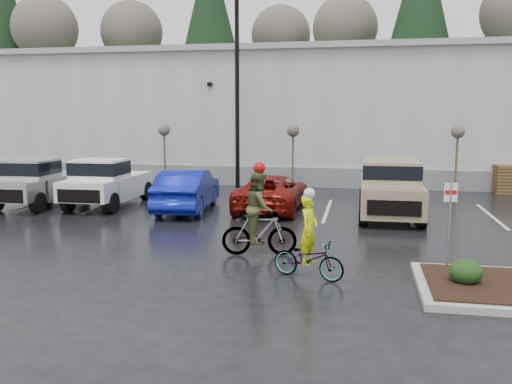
% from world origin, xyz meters
% --- Properties ---
extents(ground, '(120.00, 120.00, 0.00)m').
position_xyz_m(ground, '(0.00, 0.00, 0.00)').
color(ground, black).
rests_on(ground, ground).
extents(warehouse, '(60.50, 15.50, 7.20)m').
position_xyz_m(warehouse, '(0.00, 21.99, 3.65)').
color(warehouse, '#ABAEB0').
rests_on(warehouse, ground).
extents(wooded_ridge, '(80.00, 25.00, 6.00)m').
position_xyz_m(wooded_ridge, '(0.00, 45.00, 3.00)').
color(wooded_ridge, '#1E3E19').
rests_on(wooded_ridge, ground).
extents(lamppost, '(0.50, 1.00, 9.22)m').
position_xyz_m(lamppost, '(-4.00, 12.00, 5.69)').
color(lamppost, black).
rests_on(lamppost, ground).
extents(sapling_west, '(0.60, 0.60, 3.20)m').
position_xyz_m(sapling_west, '(-8.00, 13.00, 2.73)').
color(sapling_west, '#513620').
rests_on(sapling_west, ground).
extents(sapling_mid, '(0.60, 0.60, 3.20)m').
position_xyz_m(sapling_mid, '(-1.50, 13.00, 2.73)').
color(sapling_mid, '#513620').
rests_on(sapling_mid, ground).
extents(sapling_east, '(0.60, 0.60, 3.20)m').
position_xyz_m(sapling_east, '(6.00, 13.00, 2.73)').
color(sapling_east, '#513620').
rests_on(sapling_east, ground).
extents(pallet_stack_a, '(1.20, 1.20, 1.35)m').
position_xyz_m(pallet_stack_a, '(8.50, 14.00, 0.68)').
color(pallet_stack_a, '#513620').
rests_on(pallet_stack_a, ground).
extents(shrub_a, '(0.70, 0.70, 0.52)m').
position_xyz_m(shrub_a, '(4.00, -1.00, 0.41)').
color(shrub_a, '#143613').
rests_on(shrub_a, curb_island).
extents(fire_lane_sign, '(0.30, 0.05, 2.20)m').
position_xyz_m(fire_lane_sign, '(3.80, 0.20, 1.41)').
color(fire_lane_sign, gray).
rests_on(fire_lane_sign, ground).
extents(pickup_silver, '(2.10, 5.20, 1.96)m').
position_xyz_m(pickup_silver, '(-11.11, 7.13, 0.98)').
color(pickup_silver, '#B1B5BA').
rests_on(pickup_silver, ground).
extents(pickup_white, '(2.10, 5.20, 1.96)m').
position_xyz_m(pickup_white, '(-8.35, 7.62, 0.98)').
color(pickup_white, white).
rests_on(pickup_white, ground).
extents(car_blue, '(2.15, 5.01, 1.61)m').
position_xyz_m(car_blue, '(-4.84, 6.99, 0.80)').
color(car_blue, '#0D1792').
rests_on(car_blue, ground).
extents(car_red, '(2.43, 5.06, 1.39)m').
position_xyz_m(car_red, '(-1.64, 7.70, 0.70)').
color(car_red, maroon).
rests_on(car_red, ground).
extents(suv_tan, '(2.20, 5.10, 2.06)m').
position_xyz_m(suv_tan, '(2.81, 7.20, 1.03)').
color(suv_tan, gray).
rests_on(suv_tan, ground).
extents(cyclist_hivis, '(1.84, 1.13, 2.11)m').
position_xyz_m(cyclist_hivis, '(0.61, -0.79, 0.66)').
color(cyclist_hivis, '#3F3F44').
rests_on(cyclist_hivis, ground).
extents(cyclist_olive, '(1.99, 0.99, 2.50)m').
position_xyz_m(cyclist_olive, '(-0.88, 0.99, 0.90)').
color(cyclist_olive, '#3F3F44').
rests_on(cyclist_olive, ground).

